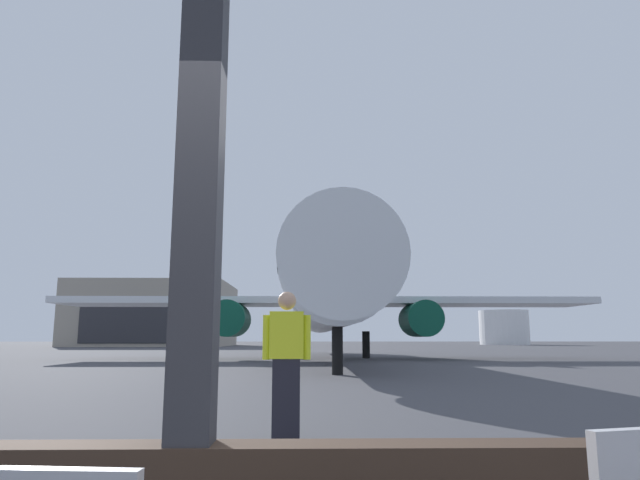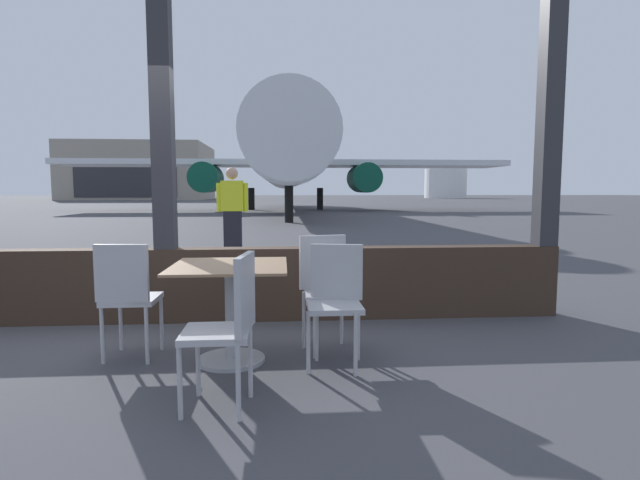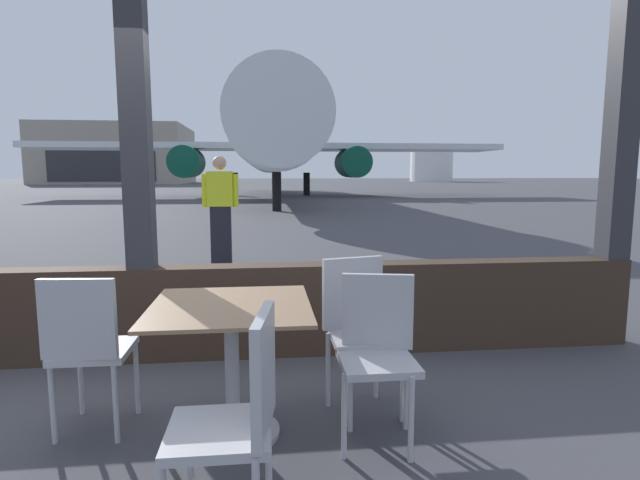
% 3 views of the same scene
% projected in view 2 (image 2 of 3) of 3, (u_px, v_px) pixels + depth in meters
% --- Properties ---
extents(ground_plane, '(220.00, 220.00, 0.00)m').
position_uv_depth(ground_plane, '(269.00, 206.00, 44.78)').
color(ground_plane, '#424247').
extents(window_frame, '(8.07, 0.24, 3.65)m').
position_uv_depth(window_frame, '(165.00, 198.00, 4.97)').
color(window_frame, '#38281E').
rests_on(window_frame, ground).
extents(dining_table, '(0.87, 0.87, 0.76)m').
position_uv_depth(dining_table, '(230.00, 302.00, 3.83)').
color(dining_table, '#8C6B4C').
rests_on(dining_table, ground).
extents(cafe_chair_window_left, '(0.43, 0.43, 0.94)m').
position_uv_depth(cafe_chair_window_left, '(230.00, 318.00, 2.99)').
color(cafe_chair_window_left, '#B2B2B7').
rests_on(cafe_chair_window_left, ground).
extents(cafe_chair_window_right, '(0.45, 0.45, 0.91)m').
position_uv_depth(cafe_chair_window_right, '(335.00, 294.00, 3.79)').
color(cafe_chair_window_right, '#B2B2B7').
rests_on(cafe_chair_window_right, ground).
extents(cafe_chair_aisle_left, '(0.47, 0.47, 0.95)m').
position_uv_depth(cafe_chair_aisle_left, '(326.00, 282.00, 4.13)').
color(cafe_chair_aisle_left, '#B2B2B7').
rests_on(cafe_chair_aisle_left, ground).
extents(cafe_chair_aisle_right, '(0.42, 0.42, 0.92)m').
position_uv_depth(cafe_chair_aisle_right, '(127.00, 291.00, 3.85)').
color(cafe_chair_aisle_right, '#B2B2B7').
rests_on(cafe_chair_aisle_right, ground).
extents(airplane, '(29.49, 31.02, 10.39)m').
position_uv_depth(airplane, '(286.00, 158.00, 32.30)').
color(airplane, silver).
rests_on(airplane, ground).
extents(ground_crew_worker, '(0.57, 0.22, 1.74)m').
position_uv_depth(ground_crew_worker, '(233.00, 214.00, 9.14)').
color(ground_crew_worker, black).
rests_on(ground_crew_worker, ground).
extents(distant_hangar, '(20.02, 17.55, 8.43)m').
position_uv_depth(distant_hangar, '(142.00, 172.00, 78.08)').
color(distant_hangar, '#9E9384').
rests_on(distant_hangar, ground).
extents(fuel_storage_tank, '(7.69, 7.69, 5.37)m').
position_uv_depth(fuel_storage_tank, '(445.00, 184.00, 93.35)').
color(fuel_storage_tank, white).
rests_on(fuel_storage_tank, ground).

